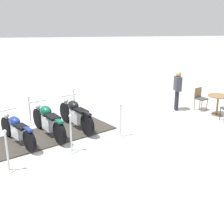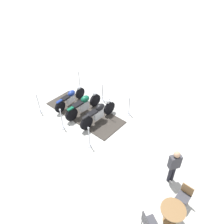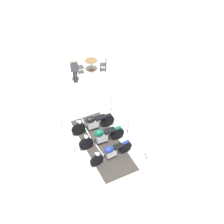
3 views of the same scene
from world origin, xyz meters
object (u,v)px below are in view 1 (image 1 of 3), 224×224
Objects in this scene: stanchion_right_mid at (30,116)px; bystander_person at (178,87)px; motorcycle_navy at (16,129)px; stanchion_right_front at (74,105)px; cafe_chair_across_table at (200,97)px; motorcycle_forest at (48,120)px; motorcycle_black at (75,114)px; cafe_table at (218,100)px; stanchion_left_mid at (71,140)px; stanchion_left_front at (121,124)px; stanchion_left_rear at (8,157)px.

bystander_person is (-0.98, 5.57, 0.64)m from stanchion_right_mid.
stanchion_right_mid reaches higher than motorcycle_navy.
stanchion_right_mid reaches higher than stanchion_right_front.
motorcycle_forest is at bearing -100.58° from cafe_chair_across_table.
motorcycle_forest is (0.52, -0.85, -0.01)m from motorcycle_black.
stanchion_right_front reaches higher than cafe_table.
motorcycle_black is 1.26× the size of bystander_person.
stanchion_right_front is at bearing 2.32° from bystander_person.
stanchion_right_front is 4.98m from cafe_chair_across_table.
motorcycle_black reaches higher than cafe_table.
cafe_chair_across_table is (0.02, 4.98, 0.17)m from stanchion_right_front.
motorcycle_forest is 1.38m from stanchion_right_mid.
cafe_table is at bearing -109.47° from motorcycle_black.
stanchion_left_mid reaches higher than motorcycle_forest.
stanchion_left_mid is 6.04m from cafe_table.
cafe_table is at bearing 91.66° from stanchion_right_mid.
motorcycle_navy is 1.12× the size of bystander_person.
motorcycle_forest is 2.61× the size of cafe_table.
cafe_table is (-0.84, 5.35, 0.04)m from motorcycle_black.
cafe_table is 1.59m from bystander_person.
stanchion_right_front is at bearing -148.59° from stanchion_left_front.
motorcycle_forest is 1.43m from stanchion_left_mid.
stanchion_left_front is at bearing -148.19° from motorcycle_black.
motorcycle_forest is 1.84× the size of stanchion_left_rear.
stanchion_left_mid is at bearing -149.22° from motorcycle_navy.
stanchion_left_rear is 7.11m from bystander_person.
motorcycle_navy is (0.52, -0.86, -0.05)m from motorcycle_forest.
motorcycle_navy is 7.13m from cafe_chair_across_table.
stanchion_left_mid is at bearing -64.71° from cafe_table.
stanchion_left_rear is at bearing 120.05° from motorcycle_black.
stanchion_left_rear is 1.08× the size of stanchion_right_mid.
stanchion_right_front is at bearing -120.55° from cafe_chair_across_table.
motorcycle_forest is 1.00m from motorcycle_navy.
stanchion_left_rear is at bearing 38.89° from bystander_person.
motorcycle_black is at bearing 148.48° from stanchion_left_rear.
stanchion_right_mid is 0.64× the size of bystander_person.
stanchion_right_front is at bearing -68.24° from motorcycle_navy.
stanchion_left_front is at bearing 121.41° from stanchion_left_rear.
stanchion_right_mid is (-1.68, 0.15, -0.18)m from motorcycle_navy.
motorcycle_navy is at bearing -32.59° from stanchion_right_front.
stanchion_right_mid is at bearing -40.64° from motorcycle_navy.
motorcycle_navy is at bearing 92.81° from motorcycle_black.
cafe_chair_across_table is 1.02m from bystander_person.
stanchion_left_rear is 1.00× the size of stanchion_left_front.
motorcycle_forest is 1.82× the size of stanchion_left_mid.
motorcycle_forest is 5.33m from bystander_person.
motorcycle_black reaches higher than motorcycle_forest.
stanchion_right_front is at bearing 159.42° from stanchion_left_rear.
bystander_person is at bearing -95.22° from motorcycle_forest.
stanchion_left_front is 3.31m from stanchion_right_mid.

